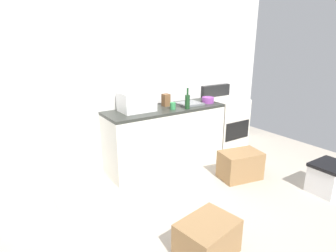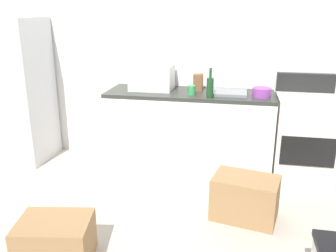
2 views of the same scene
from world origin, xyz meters
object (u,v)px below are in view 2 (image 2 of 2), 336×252
(refrigerator, at_px, (16,91))
(mixing_bowl, at_px, (262,92))
(stove_oven, at_px, (303,137))
(knife_block, at_px, (198,82))
(wine_bottle, at_px, (210,87))
(cardboard_box_large, at_px, (55,241))
(coffee_mug, at_px, (192,90))
(cardboard_box_medium, at_px, (245,198))
(microwave, at_px, (152,77))

(refrigerator, height_order, mixing_bowl, refrigerator)
(stove_oven, bearing_deg, knife_block, 175.14)
(refrigerator, relative_size, wine_bottle, 5.57)
(knife_block, bearing_deg, mixing_bowl, -14.76)
(knife_block, distance_m, cardboard_box_large, 2.21)
(coffee_mug, relative_size, cardboard_box_medium, 0.18)
(knife_block, relative_size, cardboard_box_medium, 0.33)
(mixing_bowl, bearing_deg, coffee_mug, -174.92)
(wine_bottle, bearing_deg, cardboard_box_large, -121.19)
(cardboard_box_large, bearing_deg, stove_oven, 42.81)
(coffee_mug, bearing_deg, cardboard_box_medium, -53.52)
(knife_block, xyz_separation_m, cardboard_box_large, (-0.79, -1.89, -0.83))
(stove_oven, distance_m, cardboard_box_large, 2.65)
(knife_block, bearing_deg, coffee_mug, -99.10)
(refrigerator, xyz_separation_m, wine_bottle, (2.28, -0.17, 0.17))
(refrigerator, bearing_deg, mixing_bowl, -0.51)
(microwave, bearing_deg, stove_oven, -1.83)
(coffee_mug, bearing_deg, microwave, 157.41)
(microwave, bearing_deg, cardboard_box_medium, -43.10)
(wine_bottle, xyz_separation_m, coffee_mug, (-0.20, 0.08, -0.06))
(microwave, bearing_deg, wine_bottle, -22.58)
(mixing_bowl, bearing_deg, microwave, 173.58)
(refrigerator, bearing_deg, knife_block, 4.09)
(microwave, xyz_separation_m, wine_bottle, (0.67, -0.28, -0.03))
(mixing_bowl, xyz_separation_m, cardboard_box_medium, (-0.12, -0.86, -0.75))
(stove_oven, bearing_deg, cardboard_box_medium, -122.29)
(refrigerator, distance_m, wine_bottle, 2.30)
(microwave, relative_size, cardboard_box_medium, 0.84)
(mixing_bowl, height_order, cardboard_box_large, mixing_bowl)
(refrigerator, bearing_deg, stove_oven, 0.97)
(wine_bottle, bearing_deg, cardboard_box_medium, -61.21)
(refrigerator, relative_size, microwave, 3.63)
(microwave, relative_size, knife_block, 2.56)
(stove_oven, bearing_deg, cardboard_box_large, -137.19)
(microwave, bearing_deg, refrigerator, -176.18)
(knife_block, bearing_deg, cardboard_box_large, -112.74)
(mixing_bowl, bearing_deg, stove_oven, 9.68)
(coffee_mug, distance_m, cardboard_box_large, 1.98)
(coffee_mug, xyz_separation_m, cardboard_box_medium, (0.59, -0.79, -0.76))
(refrigerator, distance_m, stove_oven, 3.29)
(cardboard_box_large, bearing_deg, cardboard_box_medium, 32.47)
(stove_oven, xyz_separation_m, coffee_mug, (-1.18, -0.14, 0.48))
(mixing_bowl, bearing_deg, cardboard_box_large, -130.55)
(refrigerator, xyz_separation_m, microwave, (1.62, 0.11, 0.20))
(coffee_mug, distance_m, cardboard_box_medium, 1.25)
(wine_bottle, relative_size, coffee_mug, 3.00)
(knife_block, height_order, cardboard_box_large, knife_block)
(knife_block, bearing_deg, stove_oven, -4.86)
(microwave, bearing_deg, cardboard_box_large, -98.68)
(refrigerator, bearing_deg, cardboard_box_medium, -18.26)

